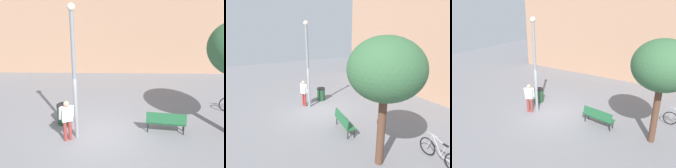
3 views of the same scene
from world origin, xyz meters
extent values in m
plane|color=slate|center=(0.00, 0.00, 0.00)|extent=(36.00, 36.00, 0.00)
cube|color=tan|center=(0.00, 8.37, 4.70)|extent=(15.47, 2.00, 9.39)
cylinder|color=gray|center=(-0.73, -0.26, 2.49)|extent=(0.15, 0.15, 4.98)
sphere|color=#F2EACC|center=(-0.73, -0.26, 5.10)|extent=(0.28, 0.28, 0.28)
cylinder|color=#9E3833|center=(-1.15, -0.53, 0.42)|extent=(0.14, 0.14, 0.85)
cylinder|color=#9E3833|center=(-0.97, -0.45, 0.42)|extent=(0.14, 0.14, 0.85)
cube|color=white|center=(-1.06, -0.49, 1.15)|extent=(0.45, 0.36, 0.60)
sphere|color=tan|center=(-1.06, -0.49, 1.56)|extent=(0.22, 0.22, 0.22)
cylinder|color=white|center=(-1.31, -0.54, 1.18)|extent=(0.17, 0.25, 0.55)
cylinder|color=white|center=(-0.85, -0.35, 1.18)|extent=(0.17, 0.25, 0.55)
cube|color=#236038|center=(2.85, 0.23, 0.45)|extent=(1.65, 0.66, 0.06)
cube|color=#236038|center=(2.83, 0.04, 0.70)|extent=(1.60, 0.35, 0.44)
cylinder|color=black|center=(2.16, 0.49, 0.21)|extent=(0.05, 0.05, 0.42)
cylinder|color=black|center=(3.59, 0.29, 0.21)|extent=(0.05, 0.05, 0.42)
cylinder|color=black|center=(2.12, 0.18, 0.21)|extent=(0.05, 0.05, 0.42)
cylinder|color=black|center=(3.54, -0.03, 0.21)|extent=(0.05, 0.05, 0.42)
cylinder|color=brown|center=(5.44, 0.17, 1.34)|extent=(0.29, 0.29, 2.69)
ellipsoid|color=#36623B|center=(5.44, 0.17, 3.57)|extent=(2.52, 2.52, 2.14)
torus|color=black|center=(5.95, 2.18, 0.36)|extent=(0.71, 0.09, 0.71)
cylinder|color=#ADADB7|center=(6.32, 2.15, 0.64)|extent=(0.50, 0.07, 0.64)
cylinder|color=#ADADB7|center=(6.37, 2.15, 0.88)|extent=(0.58, 0.07, 0.18)
cylinder|color=#ADADB7|center=(6.60, 2.14, 0.57)|extent=(0.14, 0.04, 0.48)
cylinder|color=#ADADB7|center=(6.80, 2.13, 0.33)|extent=(0.50, 0.07, 0.04)
cylinder|color=#ADADB7|center=(6.02, 2.17, 0.64)|extent=(0.17, 0.05, 0.63)
cube|color=black|center=(6.65, 2.14, 0.83)|extent=(0.20, 0.09, 0.04)
cylinder|color=#ADADB7|center=(6.08, 2.17, 0.95)|extent=(0.44, 0.06, 0.03)
cylinder|color=#234C2D|center=(-1.44, 0.86, 0.40)|extent=(0.54, 0.54, 0.80)
cylinder|color=black|center=(-1.44, 0.86, 0.84)|extent=(0.56, 0.56, 0.08)
camera|label=1|loc=(0.87, -10.90, 6.51)|focal=49.37mm
camera|label=2|loc=(9.82, -3.98, 4.82)|focal=29.93mm
camera|label=3|loc=(6.43, -9.08, 6.01)|focal=35.30mm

